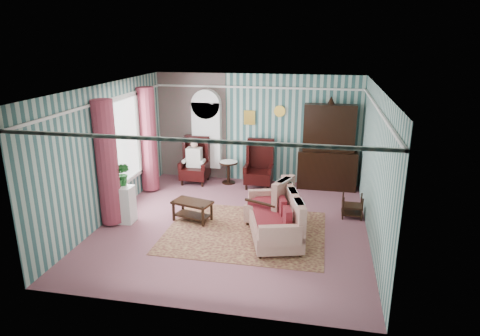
% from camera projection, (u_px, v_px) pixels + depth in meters
% --- Properties ---
extents(floor, '(6.00, 6.00, 0.00)m').
position_uv_depth(floor, '(234.00, 225.00, 9.08)').
color(floor, '#89505C').
rests_on(floor, ground).
extents(room_shell, '(5.53, 6.02, 2.91)m').
position_uv_depth(room_shell, '(206.00, 129.00, 8.76)').
color(room_shell, '#335C5A').
rests_on(room_shell, ground).
extents(bookcase, '(0.80, 0.28, 2.24)m').
position_uv_depth(bookcase, '(207.00, 140.00, 11.65)').
color(bookcase, silver).
rests_on(bookcase, floor).
extents(dresser_hutch, '(1.50, 0.56, 2.36)m').
position_uv_depth(dresser_hutch, '(328.00, 144.00, 10.92)').
color(dresser_hutch, black).
rests_on(dresser_hutch, floor).
extents(wingback_left, '(0.76, 0.80, 1.25)m').
position_uv_depth(wingback_left, '(195.00, 161.00, 11.48)').
color(wingback_left, black).
rests_on(wingback_left, floor).
extents(wingback_right, '(0.76, 0.80, 1.25)m').
position_uv_depth(wingback_right, '(259.00, 164.00, 11.16)').
color(wingback_right, black).
rests_on(wingback_right, floor).
extents(seated_woman, '(0.44, 0.40, 1.18)m').
position_uv_depth(seated_woman, '(195.00, 162.00, 11.49)').
color(seated_woman, silver).
rests_on(seated_woman, floor).
extents(round_side_table, '(0.50, 0.50, 0.60)m').
position_uv_depth(round_side_table, '(229.00, 172.00, 11.55)').
color(round_side_table, black).
rests_on(round_side_table, floor).
extents(nest_table, '(0.45, 0.38, 0.54)m').
position_uv_depth(nest_table, '(352.00, 206.00, 9.38)').
color(nest_table, black).
rests_on(nest_table, floor).
extents(plant_stand, '(0.55, 0.35, 0.80)m').
position_uv_depth(plant_stand, '(121.00, 204.00, 9.12)').
color(plant_stand, silver).
rests_on(plant_stand, floor).
extents(rug, '(3.20, 2.60, 0.01)m').
position_uv_depth(rug, '(245.00, 232.00, 8.74)').
color(rug, '#52211B').
rests_on(rug, floor).
extents(sofa, '(1.59, 2.19, 1.13)m').
position_uv_depth(sofa, '(274.00, 210.00, 8.39)').
color(sofa, beige).
rests_on(sofa, floor).
extents(floral_armchair, '(1.01, 1.09, 0.95)m').
position_uv_depth(floral_armchair, '(269.00, 203.00, 8.99)').
color(floral_armchair, '#C3B397').
rests_on(floral_armchair, floor).
extents(coffee_table, '(0.92, 0.65, 0.44)m').
position_uv_depth(coffee_table, '(193.00, 211.00, 9.23)').
color(coffee_table, black).
rests_on(coffee_table, floor).
extents(potted_plant_a, '(0.49, 0.46, 0.43)m').
position_uv_depth(potted_plant_a, '(114.00, 178.00, 8.89)').
color(potted_plant_a, '#244B17').
rests_on(potted_plant_a, plant_stand).
extents(potted_plant_b, '(0.31, 0.27, 0.51)m').
position_uv_depth(potted_plant_b, '(123.00, 174.00, 9.00)').
color(potted_plant_b, '#22581B').
rests_on(potted_plant_b, plant_stand).
extents(potted_plant_c, '(0.26, 0.26, 0.38)m').
position_uv_depth(potted_plant_c, '(118.00, 178.00, 8.97)').
color(potted_plant_c, '#1E4A17').
rests_on(potted_plant_c, plant_stand).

